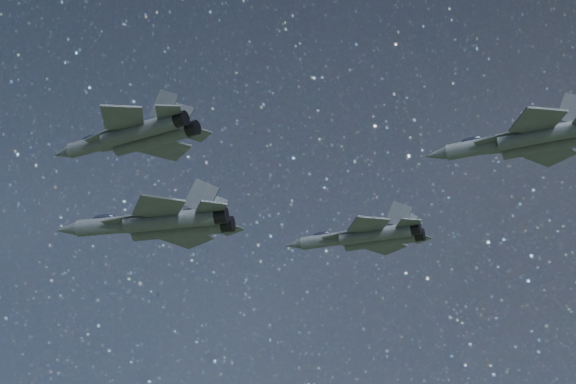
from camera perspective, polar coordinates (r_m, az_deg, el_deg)
The scene contains 4 objects.
jet_lead at distance 90.11m, azimuth -8.32°, elevation -2.01°, with size 19.56×12.89×5.01m.
jet_left at distance 101.36m, azimuth 5.08°, elevation -2.89°, with size 17.37×11.75×4.37m.
jet_right at distance 78.10m, azimuth -9.91°, elevation 3.62°, with size 15.84×10.99×3.98m.
jet_slot at distance 79.85m, azimuth 15.40°, elevation 3.30°, with size 16.56×11.32×4.16m.
Camera 1 is at (45.12, -64.90, 108.74)m, focal length 55.00 mm.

